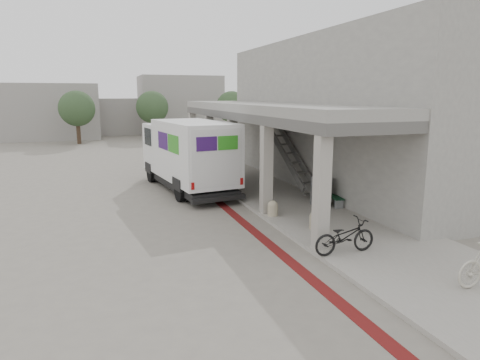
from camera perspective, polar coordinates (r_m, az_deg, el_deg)
name	(u,v)px	position (r m, az deg, el deg)	size (l,w,h in m)	color
ground	(215,225)	(14.87, -3.33, -5.95)	(120.00, 120.00, 0.00)	slate
bike_lane_stripe	(226,208)	(16.98, -1.92, -3.72)	(0.35, 40.00, 0.01)	#5E1312
sidewalk	(318,213)	(16.34, 10.33, -4.31)	(4.40, 28.00, 0.12)	gray
transit_building	(326,116)	(21.09, 11.41, 8.35)	(7.60, 17.00, 7.00)	gray
distant_backdrop	(100,111)	(49.61, -18.13, 8.77)	(28.00, 10.00, 6.50)	gray
tree_left	(77,109)	(41.72, -20.93, 8.88)	(3.20, 3.20, 4.80)	#38281C
tree_mid	(152,107)	(44.08, -11.62, 9.47)	(3.20, 3.20, 4.80)	#38281C
tree_right	(232,107)	(44.88, -1.12, 9.72)	(3.20, 3.20, 4.80)	#38281C
fedex_truck	(187,153)	(20.07, -7.08, 3.56)	(3.29, 7.86, 3.25)	black
bench	(332,197)	(17.41, 12.23, -2.29)	(0.61, 1.65, 0.38)	gray
bollard_near	(315,220)	(14.15, 10.01, -5.27)	(0.39, 0.39, 0.58)	gray
bollard_far	(273,208)	(15.46, 4.38, -3.75)	(0.37, 0.37, 0.56)	tan
utility_cabinet	(321,191)	(17.05, 10.76, -1.51)	(0.51, 0.68, 1.13)	slate
bicycle_black	(345,236)	(12.11, 13.80, -7.32)	(0.64, 1.84, 0.97)	black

